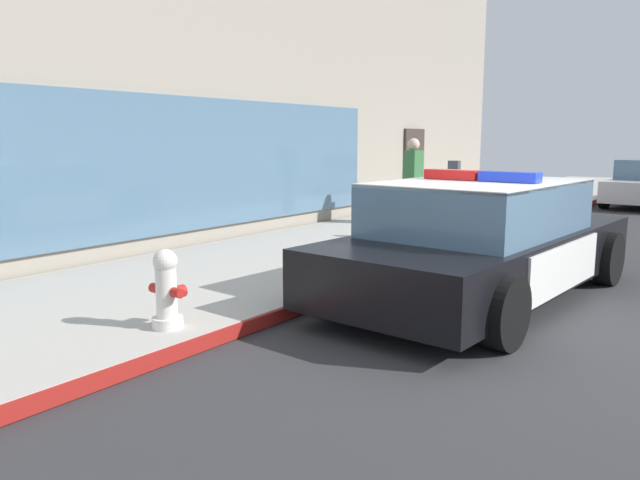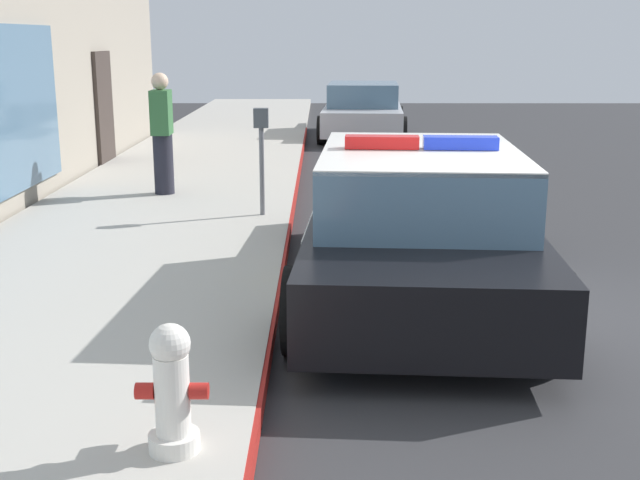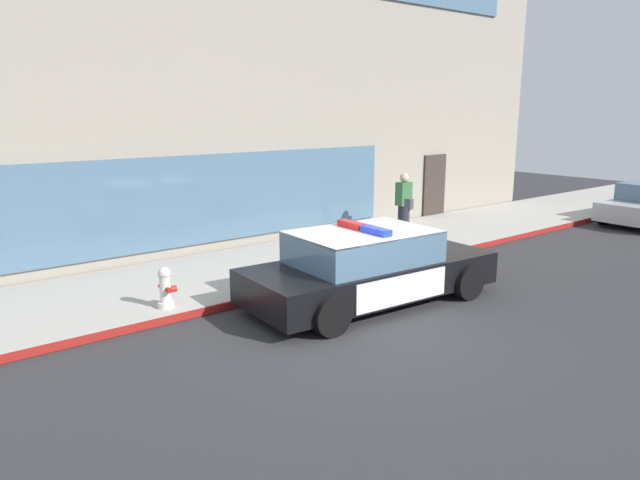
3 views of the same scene
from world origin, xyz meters
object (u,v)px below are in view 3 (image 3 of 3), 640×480
Objects in this scene: police_cruiser at (369,267)px; parking_meter at (409,216)px; pedestrian_on_sidewalk at (403,205)px; fire_hydrant at (165,288)px.

parking_meter is at bearing 33.86° from police_cruiser.
pedestrian_on_sidewalk is 2.09m from parking_meter.
parking_meter is (6.06, -0.05, 0.58)m from fire_hydrant.
police_cruiser reaches higher than parking_meter.
pedestrian_on_sidewalk is (4.26, 3.14, 0.33)m from police_cruiser.
parking_meter is (-1.44, -1.51, 0.07)m from pedestrian_on_sidewalk.
pedestrian_on_sidewalk reaches higher than fire_hydrant.
pedestrian_on_sidewalk is at bearing 46.45° from parking_meter.
police_cruiser is 5.30m from pedestrian_on_sidewalk.
fire_hydrant is at bearing 179.52° from parking_meter.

